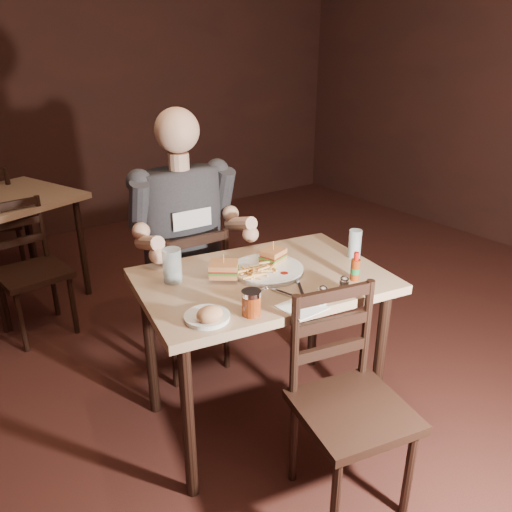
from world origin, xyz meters
TOP-DOWN VIEW (x-y plane):
  - room_shell at (0.00, 0.00)m, footprint 7.00×7.00m
  - main_table at (-0.21, 0.25)m, footprint 1.16×0.87m
  - bg_table at (-0.88, 2.26)m, footprint 1.02×1.02m
  - chair_far at (-0.27, 0.87)m, footprint 0.41×0.44m
  - chair_near at (-0.20, -0.33)m, footprint 0.48×0.51m
  - bg_chair_near at (-0.88, 1.71)m, footprint 0.43×0.46m
  - diner at (-0.27, 0.81)m, footprint 0.60×0.48m
  - dinner_plate at (-0.16, 0.27)m, footprint 0.36×0.36m
  - sandwich_left at (-0.36, 0.32)m, footprint 0.16×0.15m
  - sandwich_right at (-0.10, 0.32)m, footprint 0.12×0.11m
  - fries_pile at (-0.23, 0.26)m, footprint 0.24×0.19m
  - ketchup_dollop at (-0.14, 0.18)m, footprint 0.04×0.04m
  - glass_left at (-0.55, 0.43)m, footprint 0.09×0.09m
  - glass_right at (0.27, 0.17)m, footprint 0.07×0.07m
  - hot_sauce at (0.10, -0.01)m, footprint 0.05×0.05m
  - salt_shaker at (-0.16, -0.08)m, footprint 0.04×0.04m
  - pepper_shaker at (-0.03, -0.07)m, footprint 0.04×0.04m
  - syrup_dispenser at (-0.44, 0.00)m, footprint 0.09×0.09m
  - napkin at (-0.25, -0.06)m, footprint 0.16×0.15m
  - knife at (-0.22, 0.01)m, footprint 0.08×0.22m
  - fork at (-0.16, 0.05)m, footprint 0.10×0.16m
  - side_plate at (-0.59, 0.07)m, footprint 0.19×0.19m
  - bread_roll at (-0.60, 0.03)m, footprint 0.11×0.10m

SIDE VIEW (x-z plane):
  - bg_chair_near at x=-0.88m, z-range 0.00..0.84m
  - chair_far at x=-0.27m, z-range 0.00..0.84m
  - chair_near at x=-0.20m, z-range 0.00..0.86m
  - main_table at x=-0.21m, z-range 0.29..1.06m
  - bg_table at x=-0.88m, z-range 0.30..1.07m
  - napkin at x=-0.25m, z-range 0.77..0.77m
  - fork at x=-0.16m, z-range 0.77..0.78m
  - knife at x=-0.22m, z-range 0.77..0.78m
  - side_plate at x=-0.59m, z-range 0.77..0.78m
  - dinner_plate at x=-0.16m, z-range 0.77..0.79m
  - ketchup_dollop at x=-0.14m, z-range 0.79..0.80m
  - salt_shaker at x=-0.16m, z-range 0.77..0.84m
  - pepper_shaker at x=-0.03m, z-range 0.77..0.84m
  - fries_pile at x=-0.23m, z-range 0.79..0.82m
  - bread_roll at x=-0.60m, z-range 0.78..0.84m
  - syrup_dispenser at x=-0.44m, z-range 0.77..0.87m
  - hot_sauce at x=0.10m, z-range 0.77..0.90m
  - sandwich_right at x=-0.10m, z-range 0.79..0.88m
  - glass_right at x=0.27m, z-range 0.77..0.91m
  - sandwich_left at x=-0.36m, z-range 0.79..0.89m
  - glass_left at x=-0.55m, z-range 0.77..0.92m
  - diner at x=-0.27m, z-range 0.44..1.43m
  - room_shell at x=0.00m, z-range -2.10..4.90m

